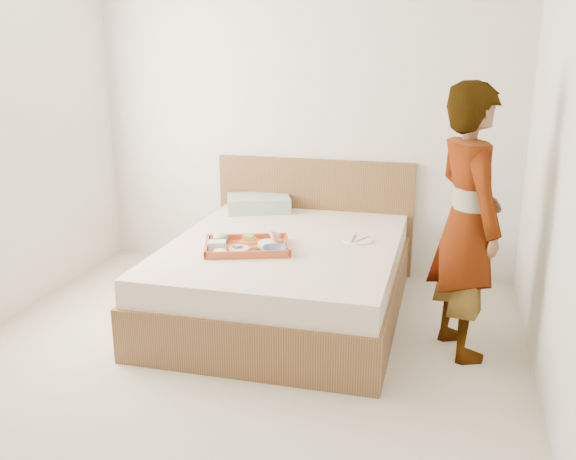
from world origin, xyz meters
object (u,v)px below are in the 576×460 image
(bed, at_px, (285,278))
(dinner_plate, at_px, (358,240))
(person, at_px, (467,223))
(tray, at_px, (247,246))

(bed, distance_m, dinner_plate, 0.58)
(bed, height_order, person, person)
(bed, height_order, tray, tray)
(bed, relative_size, tray, 3.56)
(tray, relative_size, dinner_plate, 2.58)
(bed, xyz_separation_m, person, (1.20, -0.28, 0.57))
(tray, distance_m, person, 1.43)
(tray, distance_m, dinner_plate, 0.79)
(tray, bearing_deg, dinner_plate, 10.04)
(tray, relative_size, person, 0.34)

